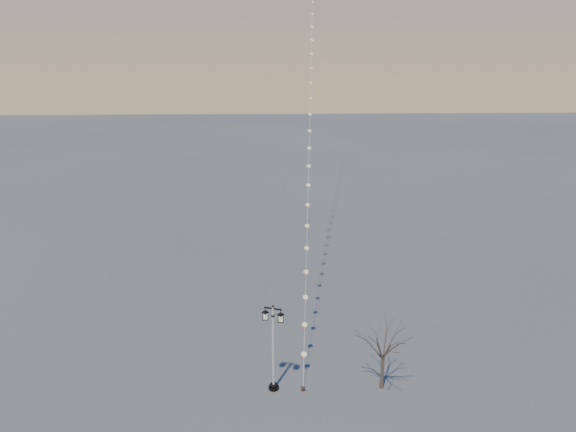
{
  "coord_description": "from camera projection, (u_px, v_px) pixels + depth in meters",
  "views": [
    {
      "loc": [
        -1.07,
        -25.42,
        18.68
      ],
      "look_at": [
        0.19,
        6.58,
        8.59
      ],
      "focal_mm": 31.66,
      "sensor_mm": 36.0,
      "label": 1
    }
  ],
  "objects": [
    {
      "name": "ground",
      "position": [
        289.0,
        388.0,
        29.87
      ],
      "size": [
        300.0,
        300.0,
        0.0
      ],
      "primitive_type": "plane",
      "color": "#4D4E4E",
      "rests_on": "ground"
    },
    {
      "name": "street_lamp",
      "position": [
        273.0,
        344.0,
        28.95
      ],
      "size": [
        1.33,
        0.78,
        5.46
      ],
      "rotation": [
        0.0,
        0.0,
        -0.34
      ],
      "color": "black",
      "rests_on": "ground"
    },
    {
      "name": "bare_tree",
      "position": [
        384.0,
        345.0,
        29.11
      ],
      "size": [
        2.48,
        2.48,
        4.11
      ],
      "rotation": [
        0.0,
        0.0,
        0.19
      ],
      "color": "#463A30",
      "rests_on": "ground"
    },
    {
      "name": "kite_train",
      "position": [
        311.0,
        77.0,
        47.7
      ],
      "size": [
        4.97,
        48.74,
        33.77
      ],
      "rotation": [
        0.0,
        0.0,
        -0.18
      ],
      "color": "#301E17",
      "rests_on": "ground"
    }
  ]
}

